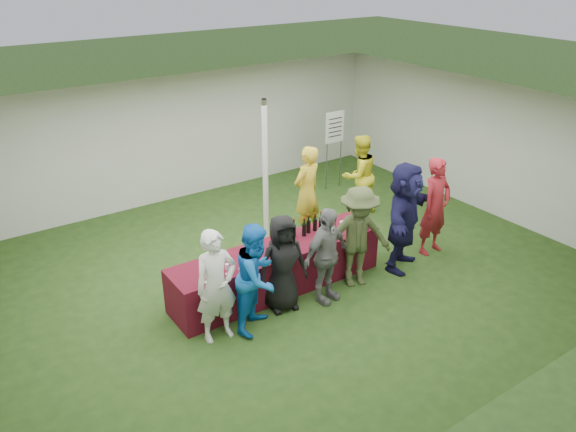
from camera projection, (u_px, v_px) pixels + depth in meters
ground at (280, 273)px, 9.63m from camera, size 60.00×60.00×0.00m
tent at (265, 173)px, 10.20m from camera, size 10.00×10.00×10.00m
serving_table at (278, 268)px, 9.04m from camera, size 3.60×0.80×0.75m
wine_bottles at (306, 227)px, 9.26m from camera, size 0.70×0.14×0.32m
wine_glasses at (236, 265)px, 8.17m from camera, size 1.12×0.09×0.16m
water_bottle at (277, 239)px, 8.91m from camera, size 0.07×0.07×0.23m
bar_towel at (348, 222)px, 9.67m from camera, size 0.25×0.18×0.03m
dump_bucket at (362, 223)px, 9.47m from camera, size 0.24×0.24×0.18m
wine_list_sign at (335, 133)px, 12.53m from camera, size 0.50×0.03×1.80m
staff_pourer at (307, 192)px, 10.55m from camera, size 0.73×0.57×1.79m
staff_back at (359, 175)px, 11.47m from camera, size 0.83×0.64×1.69m
customer_0 at (216, 286)px, 7.68m from camera, size 0.63×0.43×1.68m
customer_1 at (257, 277)px, 7.93m from camera, size 1.01×0.96×1.65m
customer_2 at (283, 263)px, 8.38m from camera, size 0.83×0.62×1.55m
customer_3 at (326, 256)px, 8.56m from camera, size 0.98×0.55×1.58m
customer_4 at (358, 237)px, 8.95m from camera, size 1.26×0.95×1.72m
customer_5 at (404, 217)px, 9.43m from camera, size 1.83×1.34×1.91m
customer_6 at (435, 206)px, 9.94m from camera, size 0.68×0.47×1.80m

